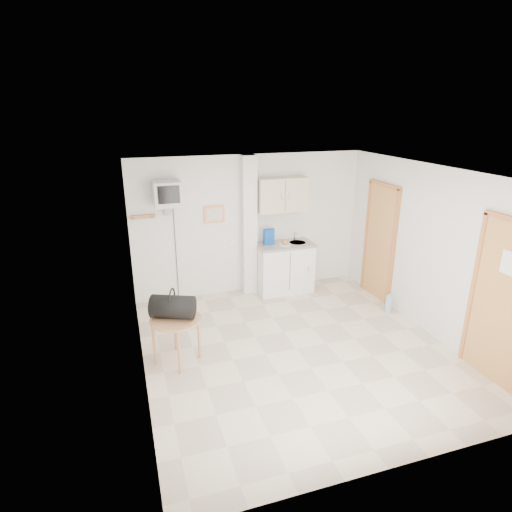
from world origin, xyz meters
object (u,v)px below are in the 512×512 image
object	(u,v)px
round_table	(176,323)
crt_television	(167,194)
water_bottle	(389,304)
duffel_bag	(173,307)

from	to	relation	value
round_table	crt_television	bearing A→B (deg)	83.68
water_bottle	duffel_bag	bearing A→B (deg)	-174.25
round_table	water_bottle	xyz separation A→B (m)	(3.57, 0.39, -0.42)
crt_television	water_bottle	bearing A→B (deg)	-22.81
round_table	water_bottle	size ratio (longest dim) A/B	2.07
water_bottle	crt_television	bearing A→B (deg)	157.19
round_table	water_bottle	distance (m)	3.62
water_bottle	round_table	bearing A→B (deg)	-173.80
round_table	duffel_bag	xyz separation A→B (m)	(-0.02, 0.03, 0.23)
round_table	duffel_bag	size ratio (longest dim) A/B	1.06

